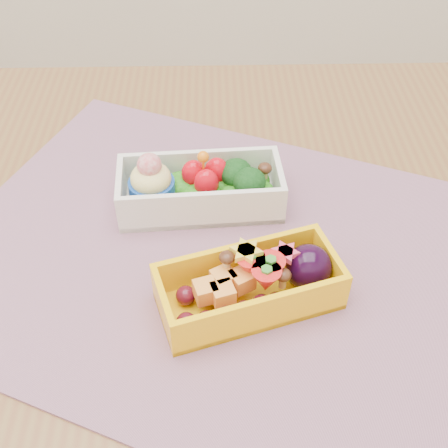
{
  "coord_description": "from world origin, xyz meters",
  "views": [
    {
      "loc": [
        0.03,
        -0.36,
        1.16
      ],
      "look_at": [
        0.04,
        0.03,
        0.79
      ],
      "focal_mm": 45.89,
      "sensor_mm": 36.0,
      "label": 1
    }
  ],
  "objects_px": {
    "bento_yellow": "(253,285)",
    "bento_white": "(200,188)",
    "placemat": "(216,256)",
    "table": "(187,335)"
  },
  "relations": [
    {
      "from": "bento_yellow",
      "to": "bento_white",
      "type": "bearing_deg",
      "value": 92.82
    },
    {
      "from": "placemat",
      "to": "bento_white",
      "type": "distance_m",
      "value": 0.08
    },
    {
      "from": "placemat",
      "to": "bento_white",
      "type": "height_order",
      "value": "bento_white"
    },
    {
      "from": "table",
      "to": "bento_yellow",
      "type": "relative_size",
      "value": 6.95
    },
    {
      "from": "table",
      "to": "placemat",
      "type": "xyz_separation_m",
      "value": [
        0.03,
        0.02,
        0.1
      ]
    },
    {
      "from": "bento_white",
      "to": "bento_yellow",
      "type": "height_order",
      "value": "bento_white"
    },
    {
      "from": "table",
      "to": "placemat",
      "type": "relative_size",
      "value": 2.31
    },
    {
      "from": "placemat",
      "to": "bento_yellow",
      "type": "relative_size",
      "value": 3.01
    },
    {
      "from": "placemat",
      "to": "bento_yellow",
      "type": "distance_m",
      "value": 0.07
    },
    {
      "from": "table",
      "to": "placemat",
      "type": "distance_m",
      "value": 0.11
    }
  ]
}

